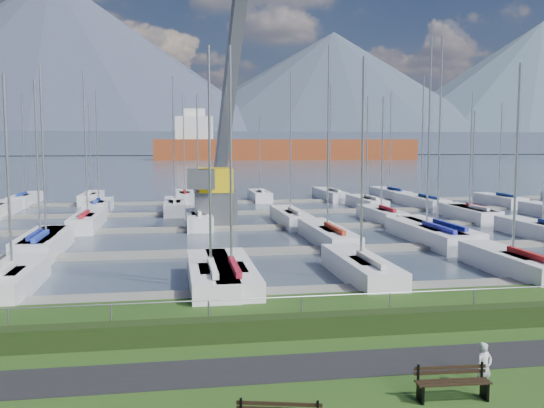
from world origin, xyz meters
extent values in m
cube|color=black|center=(0.00, -3.00, 0.01)|extent=(160.00, 2.00, 0.04)
cube|color=#3F4B5C|center=(0.00, 260.00, -0.40)|extent=(800.00, 540.00, 0.20)
cube|color=black|center=(0.00, -0.40, 0.35)|extent=(80.00, 0.70, 0.70)
cylinder|color=gray|center=(0.00, 0.00, 1.20)|extent=(80.00, 0.04, 0.04)
cube|color=#434D63|center=(0.00, 330.00, 6.00)|extent=(900.00, 80.00, 12.00)
cone|color=#3B4156|center=(-80.00, 400.00, 57.50)|extent=(340.00, 340.00, 115.00)
cone|color=#3B4757|center=(110.00, 410.00, 42.50)|extent=(300.00, 300.00, 85.00)
cone|color=#475868|center=(280.00, 420.00, 50.00)|extent=(320.00, 320.00, 100.00)
cube|color=slate|center=(0.00, 6.00, -0.22)|extent=(90.00, 1.60, 0.25)
cube|color=slate|center=(0.00, 16.00, -0.22)|extent=(90.00, 1.60, 0.25)
cube|color=slate|center=(0.00, 26.00, -0.22)|extent=(90.00, 1.60, 0.25)
cube|color=gray|center=(0.00, 36.00, -0.22)|extent=(90.00, 1.60, 0.25)
cube|color=slate|center=(0.00, 46.00, -0.22)|extent=(90.00, 1.60, 0.25)
cube|color=black|center=(-3.72, -6.67, 0.65)|extent=(0.06, 0.06, 0.40)
cube|color=black|center=(-2.94, -6.84, 0.74)|extent=(1.76, 0.48, 0.08)
cube|color=black|center=(0.69, -5.64, 0.23)|extent=(0.08, 0.40, 0.45)
cube|color=black|center=(0.70, -5.46, 0.65)|extent=(0.05, 0.05, 0.40)
cube|color=black|center=(2.29, -5.73, 0.23)|extent=(0.08, 0.40, 0.45)
cube|color=black|center=(2.30, -5.55, 0.65)|extent=(0.05, 0.05, 0.40)
cube|color=black|center=(1.49, -5.83, 0.45)|extent=(1.80, 0.20, 0.04)
cube|color=black|center=(1.49, -5.68, 0.45)|extent=(1.80, 0.20, 0.04)
cube|color=black|center=(1.50, -5.53, 0.45)|extent=(1.80, 0.20, 0.04)
cube|color=black|center=(1.50, -5.48, 0.62)|extent=(1.80, 0.14, 0.08)
cube|color=black|center=(1.50, -5.48, 0.74)|extent=(1.80, 0.14, 0.08)
imported|color=#B8B9BF|center=(2.70, -4.95, 0.63)|extent=(0.52, 0.41, 1.26)
cube|color=#55585D|center=(-1.82, 28.23, 1.20)|extent=(3.27, 3.27, 2.60)
cube|color=gold|center=(-1.82, 28.23, 3.30)|extent=(2.68, 3.46, 1.80)
cube|color=slate|center=(-0.02, 32.73, 12.30)|extent=(2.69, 11.24, 19.89)
cube|color=#505357|center=(-3.02, 26.23, 3.50)|extent=(2.05, 2.25, 1.40)
cube|color=brown|center=(38.27, 213.19, 2.50)|extent=(100.72, 23.91, 10.00)
cube|color=silver|center=(3.39, 215.27, 10.00)|extent=(14.81, 14.81, 12.00)
cube|color=silver|center=(3.39, 215.27, 17.00)|extent=(8.46, 8.46, 4.00)
camera|label=1|loc=(-5.05, -18.77, 6.15)|focal=40.00mm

